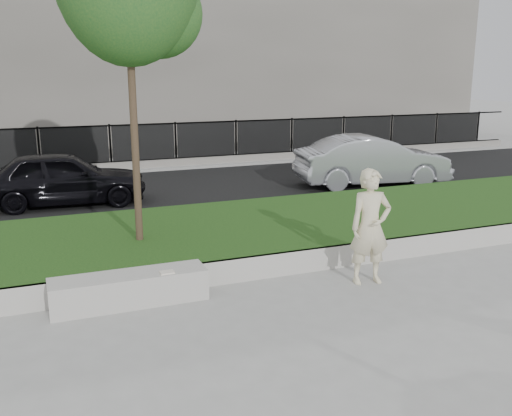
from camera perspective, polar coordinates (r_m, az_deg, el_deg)
name	(u,v)px	position (r m, az deg, el deg)	size (l,w,h in m)	color
ground	(272,304)	(8.48, 1.66, -9.59)	(90.00, 90.00, 0.00)	gray
grass_bank	(211,237)	(11.06, -4.56, -2.90)	(34.00, 4.00, 0.40)	#0C3310
grass_kerb	(247,269)	(9.30, -0.91, -6.11)	(34.00, 0.08, 0.40)	#ADA9A2
street	(152,191)	(16.29, -10.38, 1.66)	(34.00, 7.00, 0.04)	black
far_pavement	(125,166)	(20.64, -12.95, 4.16)	(34.00, 3.00, 0.12)	gray
iron_fence	(129,156)	(19.59, -12.55, 5.12)	(32.00, 0.30, 1.50)	slate
building_facade	(93,31)	(27.36, -16.01, 16.64)	(34.00, 10.00, 10.00)	#5B574F
stone_bench	(130,289)	(8.61, -12.53, -7.91)	(2.25, 0.56, 0.46)	#ADA9A2
man	(370,227)	(9.20, 11.35, -1.86)	(0.68, 0.44, 1.86)	beige
book	(167,272)	(8.46, -8.89, -6.37)	(0.21, 0.15, 0.02)	silver
car_dark	(63,178)	(14.98, -18.78, 2.87)	(1.62, 4.03, 1.37)	black
car_silver	(372,161)	(16.96, 11.55, 4.65)	(1.54, 4.42, 1.46)	#9B9EA4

